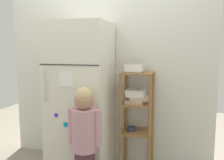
{
  "coord_description": "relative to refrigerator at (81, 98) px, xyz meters",
  "views": [
    {
      "loc": [
        0.81,
        -2.41,
        1.37
      ],
      "look_at": [
        0.15,
        0.02,
        1.04
      ],
      "focal_mm": 38.45,
      "sensor_mm": 36.0,
      "label": 1
    }
  ],
  "objects": [
    {
      "name": "fruit_bin",
      "position": [
        0.58,
        0.13,
        0.32
      ],
      "size": [
        0.2,
        0.15,
        0.09
      ],
      "color": "white",
      "rests_on": "pantry_shelf_unit"
    },
    {
      "name": "pantry_shelf_unit",
      "position": [
        0.61,
        0.13,
        -0.11
      ],
      "size": [
        0.35,
        0.32,
        1.11
      ],
      "color": "olive",
      "rests_on": "ground"
    },
    {
      "name": "refrigerator",
      "position": [
        0.0,
        0.0,
        0.0
      ],
      "size": [
        0.64,
        0.62,
        1.65
      ],
      "color": "silver",
      "rests_on": "ground"
    },
    {
      "name": "child_standing",
      "position": [
        0.21,
        -0.42,
        -0.21
      ],
      "size": [
        0.33,
        0.24,
        1.02
      ],
      "color": "brown",
      "rests_on": "ground"
    },
    {
      "name": "kitchen_wall_back",
      "position": [
        0.21,
        0.32,
        0.25
      ],
      "size": [
        2.49,
        0.03,
        2.15
      ],
      "primitive_type": "cube",
      "color": "silver",
      "rests_on": "ground"
    }
  ]
}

